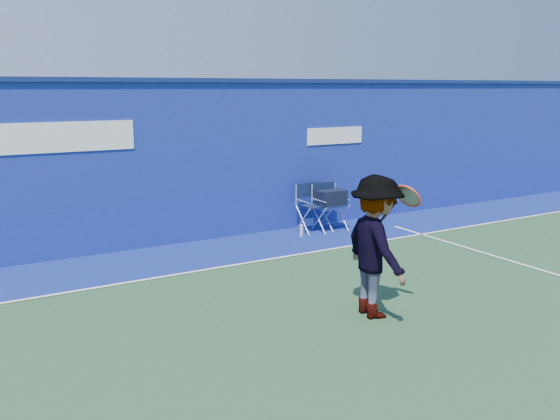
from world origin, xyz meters
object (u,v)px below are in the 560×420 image
directors_chair_left (314,216)px  water_bottle (301,231)px  directors_chair_right (330,211)px  tennis_player (376,246)px

directors_chair_left → water_bottle: (-0.48, -0.28, -0.18)m
directors_chair_left → directors_chair_right: size_ratio=1.00×
directors_chair_right → directors_chair_left: bearing=159.9°
directors_chair_right → water_bottle: 0.87m
directors_chair_right → tennis_player: bearing=-117.9°
directors_chair_left → water_bottle: directors_chair_left is taller
directors_chair_left → directors_chair_right: bearing=-20.1°
directors_chair_right → water_bottle: bearing=-168.5°
directors_chair_left → directors_chair_right: 0.36m
directors_chair_left → water_bottle: bearing=-149.8°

